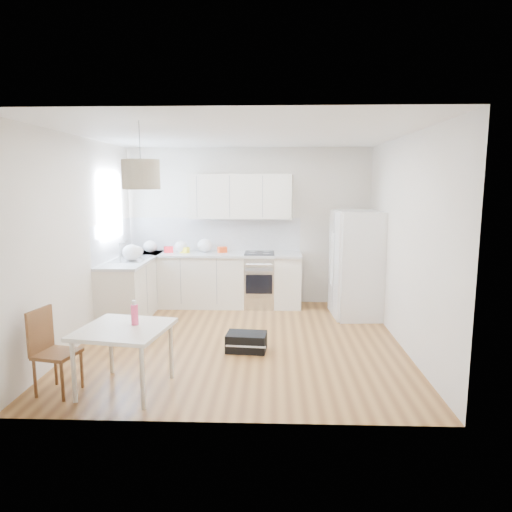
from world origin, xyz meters
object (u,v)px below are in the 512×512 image
(dining_table, at_px, (124,334))
(gym_bag, at_px, (246,342))
(dining_chair, at_px, (57,352))
(refrigerator, at_px, (357,264))

(dining_table, bearing_deg, gym_bag, 53.52)
(gym_bag, bearing_deg, dining_table, -130.39)
(dining_table, xyz_separation_m, gym_bag, (1.17, 1.14, -0.48))
(dining_chair, relative_size, gym_bag, 1.74)
(gym_bag, bearing_deg, dining_chair, -140.53)
(dining_table, height_order, dining_chair, dining_chair)
(dining_table, bearing_deg, dining_chair, -162.60)
(refrigerator, relative_size, gym_bag, 3.38)
(refrigerator, height_order, gym_bag, refrigerator)
(refrigerator, relative_size, dining_chair, 1.94)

